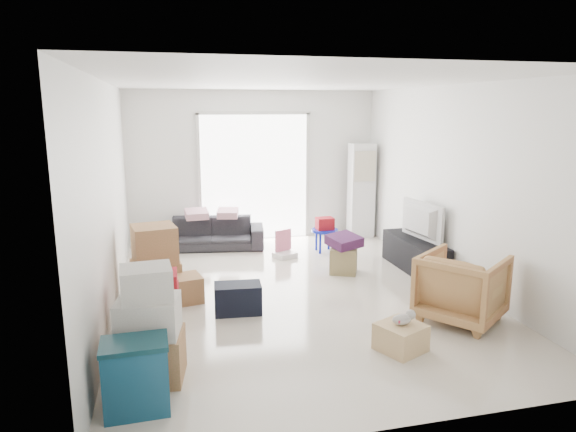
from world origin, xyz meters
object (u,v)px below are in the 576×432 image
(tv_console, at_px, (415,254))
(television, at_px, (416,235))
(wood_crate, at_px, (401,337))
(ac_tower, at_px, (361,191))
(ottoman, at_px, (344,260))
(sofa, at_px, (211,228))
(storage_bins, at_px, (136,376))
(armchair, at_px, (462,284))
(kids_table, at_px, (325,228))

(tv_console, xyz_separation_m, television, (0.00, 0.00, 0.30))
(wood_crate, bearing_deg, ac_tower, 73.43)
(television, relative_size, ottoman, 2.55)
(tv_console, distance_m, television, 0.30)
(tv_console, relative_size, sofa, 0.79)
(tv_console, xyz_separation_m, storage_bins, (-3.90, -2.85, 0.07))
(ac_tower, xyz_separation_m, armchair, (-0.34, -3.95, -0.44))
(sofa, bearing_deg, armchair, -48.05)
(television, relative_size, wood_crate, 2.35)
(tv_console, height_order, ottoman, tv_console)
(ac_tower, relative_size, tv_console, 1.24)
(ac_tower, height_order, tv_console, ac_tower)
(storage_bins, relative_size, wood_crate, 1.46)
(kids_table, distance_m, wood_crate, 3.67)
(television, height_order, kids_table, television)
(ac_tower, xyz_separation_m, wood_crate, (-1.33, -4.47, -0.74))
(storage_bins, bearing_deg, kids_table, 54.96)
(ac_tower, height_order, ottoman, ac_tower)
(wood_crate, bearing_deg, kids_table, 84.36)
(tv_console, height_order, wood_crate, tv_console)
(tv_console, bearing_deg, wood_crate, -120.14)
(wood_crate, bearing_deg, tv_console, 59.86)
(tv_console, distance_m, wood_crate, 2.75)
(ac_tower, xyz_separation_m, sofa, (-2.81, -0.15, -0.52))
(television, relative_size, armchair, 1.12)
(ac_tower, relative_size, wood_crate, 4.26)
(television, xyz_separation_m, ottoman, (-1.09, 0.11, -0.35))
(tv_console, bearing_deg, armchair, -101.78)
(ac_tower, height_order, kids_table, ac_tower)
(sofa, bearing_deg, storage_bins, -93.39)
(ottoman, bearing_deg, wood_crate, -96.59)
(ottoman, bearing_deg, kids_table, 86.41)
(television, xyz_separation_m, sofa, (-2.86, 1.94, -0.18))
(television, height_order, ottoman, television)
(armchair, bearing_deg, ac_tower, -41.48)
(ac_tower, distance_m, sofa, 2.86)
(ac_tower, bearing_deg, wood_crate, -106.57)
(tv_console, height_order, television, television)
(ottoman, height_order, kids_table, kids_table)
(armchair, distance_m, kids_table, 3.18)
(tv_console, bearing_deg, television, 0.00)
(storage_bins, bearing_deg, tv_console, 36.12)
(ac_tower, relative_size, television, 1.81)
(ac_tower, distance_m, tv_console, 2.19)
(tv_console, xyz_separation_m, kids_table, (-1.02, 1.26, 0.18))
(tv_console, xyz_separation_m, sofa, (-2.86, 1.94, 0.12))
(ottoman, distance_m, wood_crate, 2.50)
(armchair, distance_m, ottoman, 2.10)
(television, height_order, storage_bins, same)
(ottoman, bearing_deg, armchair, -70.23)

